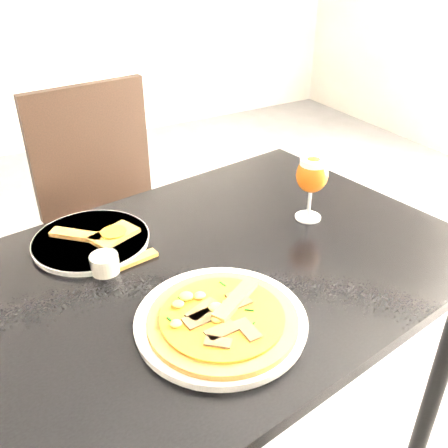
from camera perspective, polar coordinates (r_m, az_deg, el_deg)
dining_table at (r=1.17m, az=-1.98°, el=-8.38°), size 1.30×0.95×0.75m
chair_far at (r=1.78m, az=-12.47°, el=0.85°), size 0.49×0.49×0.96m
plate_main at (r=0.96m, az=-0.36°, el=-11.09°), size 0.42×0.42×0.02m
pizza at (r=0.94m, az=-0.14°, el=-10.72°), size 0.28×0.28×0.03m
plate_second at (r=1.23m, az=-14.93°, el=-1.85°), size 0.30×0.30×0.01m
crust_scraps at (r=1.22m, az=-13.80°, el=-1.17°), size 0.20×0.15×0.02m
loose_crust at (r=1.14m, az=-10.33°, el=-4.14°), size 0.12×0.04×0.01m
sauce_cup at (r=1.11m, az=-13.49°, el=-4.35°), size 0.06×0.06×0.04m
beer_glass at (r=1.26m, az=10.03°, el=5.51°), size 0.08×0.08×0.17m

